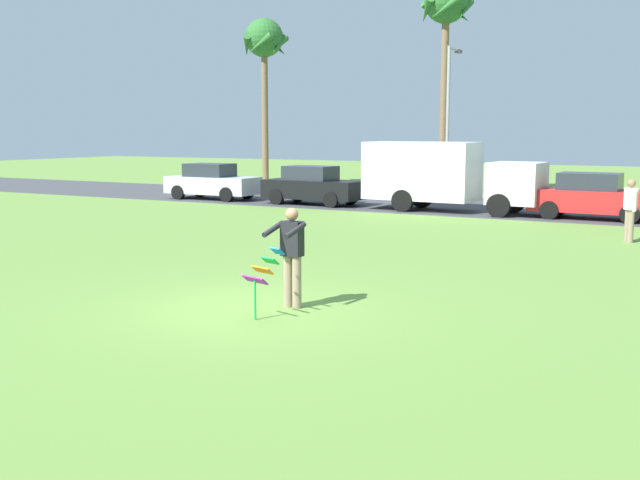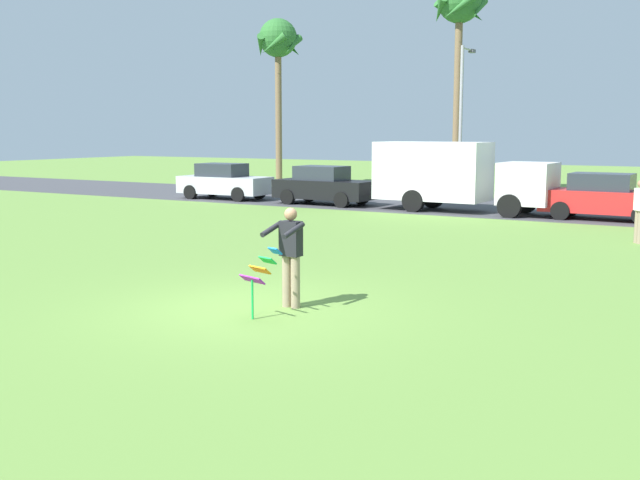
{
  "view_description": "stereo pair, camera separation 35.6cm",
  "coord_description": "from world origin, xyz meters",
  "px_view_note": "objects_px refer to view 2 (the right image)",
  "views": [
    {
      "loc": [
        6.99,
        -10.52,
        3.01
      ],
      "look_at": [
        0.54,
        1.42,
        1.05
      ],
      "focal_mm": 42.21,
      "sensor_mm": 36.0,
      "label": 1
    },
    {
      "loc": [
        7.3,
        -10.34,
        3.01
      ],
      "look_at": [
        0.54,
        1.42,
        1.05
      ],
      "focal_mm": 42.21,
      "sensor_mm": 36.0,
      "label": 2
    }
  ],
  "objects_px": {
    "parked_car_black": "(324,186)",
    "streetlight_pole": "(462,111)",
    "kite_held": "(260,272)",
    "person_walker_near": "(640,209)",
    "palm_tree_left_near": "(278,46)",
    "palm_tree_right_near": "(459,12)",
    "parked_car_silver": "(224,182)",
    "person_kite_flyer": "(290,253)",
    "parked_truck_white_box": "(453,174)",
    "parked_car_red": "(605,198)"
  },
  "relations": [
    {
      "from": "person_kite_flyer",
      "to": "palm_tree_left_near",
      "type": "xyz_separation_m",
      "value": [
        -16.39,
        24.89,
        6.74
      ]
    },
    {
      "from": "person_kite_flyer",
      "to": "parked_truck_white_box",
      "type": "xyz_separation_m",
      "value": [
        -3.04,
        16.36,
        0.46
      ]
    },
    {
      "from": "palm_tree_left_near",
      "to": "person_walker_near",
      "type": "bearing_deg",
      "value": -33.87
    },
    {
      "from": "parked_car_black",
      "to": "palm_tree_right_near",
      "type": "relative_size",
      "value": 0.42
    },
    {
      "from": "person_kite_flyer",
      "to": "parked_car_silver",
      "type": "xyz_separation_m",
      "value": [
        -13.79,
        16.36,
        -0.18
      ]
    },
    {
      "from": "kite_held",
      "to": "person_walker_near",
      "type": "relative_size",
      "value": 0.65
    },
    {
      "from": "palm_tree_right_near",
      "to": "streetlight_pole",
      "type": "distance_m",
      "value": 4.73
    },
    {
      "from": "palm_tree_left_near",
      "to": "streetlight_pole",
      "type": "bearing_deg",
      "value": -4.9
    },
    {
      "from": "palm_tree_right_near",
      "to": "person_walker_near",
      "type": "relative_size",
      "value": 5.91
    },
    {
      "from": "kite_held",
      "to": "streetlight_pole",
      "type": "distance_m",
      "value": 25.58
    },
    {
      "from": "parked_car_red",
      "to": "palm_tree_left_near",
      "type": "relative_size",
      "value": 0.46
    },
    {
      "from": "parked_car_silver",
      "to": "kite_held",
      "type": "bearing_deg",
      "value": -51.38
    },
    {
      "from": "parked_car_silver",
      "to": "palm_tree_right_near",
      "type": "relative_size",
      "value": 0.41
    },
    {
      "from": "parked_car_black",
      "to": "person_kite_flyer",
      "type": "bearing_deg",
      "value": -62.18
    },
    {
      "from": "parked_truck_white_box",
      "to": "parked_car_black",
      "type": "bearing_deg",
      "value": 179.98
    },
    {
      "from": "parked_car_black",
      "to": "streetlight_pole",
      "type": "xyz_separation_m",
      "value": [
        3.23,
        7.58,
        3.22
      ]
    },
    {
      "from": "parked_truck_white_box",
      "to": "palm_tree_left_near",
      "type": "distance_m",
      "value": 17.04
    },
    {
      "from": "parked_truck_white_box",
      "to": "palm_tree_left_near",
      "type": "xyz_separation_m",
      "value": [
        -13.35,
        8.53,
        6.28
      ]
    },
    {
      "from": "streetlight_pole",
      "to": "person_walker_near",
      "type": "distance_m",
      "value": 16.36
    },
    {
      "from": "parked_car_red",
      "to": "palm_tree_right_near",
      "type": "distance_m",
      "value": 14.1
    },
    {
      "from": "palm_tree_right_near",
      "to": "parked_car_black",
      "type": "bearing_deg",
      "value": -108.47
    },
    {
      "from": "streetlight_pole",
      "to": "person_kite_flyer",
      "type": "bearing_deg",
      "value": -77.27
    },
    {
      "from": "parked_car_silver",
      "to": "streetlight_pole",
      "type": "height_order",
      "value": "streetlight_pole"
    },
    {
      "from": "parked_car_red",
      "to": "parked_car_black",
      "type": "bearing_deg",
      "value": 180.0
    },
    {
      "from": "kite_held",
      "to": "person_walker_near",
      "type": "distance_m",
      "value": 12.65
    },
    {
      "from": "person_kite_flyer",
      "to": "kite_held",
      "type": "distance_m",
      "value": 0.87
    },
    {
      "from": "streetlight_pole",
      "to": "parked_car_black",
      "type": "bearing_deg",
      "value": -113.04
    },
    {
      "from": "person_kite_flyer",
      "to": "streetlight_pole",
      "type": "relative_size",
      "value": 0.25
    },
    {
      "from": "person_walker_near",
      "to": "parked_truck_white_box",
      "type": "bearing_deg",
      "value": 143.85
    },
    {
      "from": "kite_held",
      "to": "parked_car_silver",
      "type": "bearing_deg",
      "value": 128.62
    },
    {
      "from": "person_kite_flyer",
      "to": "palm_tree_right_near",
      "type": "bearing_deg",
      "value": 103.48
    },
    {
      "from": "kite_held",
      "to": "palm_tree_left_near",
      "type": "bearing_deg",
      "value": 122.43
    },
    {
      "from": "palm_tree_left_near",
      "to": "streetlight_pole",
      "type": "distance_m",
      "value": 11.63
    },
    {
      "from": "parked_car_silver",
      "to": "person_kite_flyer",
      "type": "bearing_deg",
      "value": -49.86
    },
    {
      "from": "palm_tree_right_near",
      "to": "palm_tree_left_near",
      "type": "bearing_deg",
      "value": 178.28
    },
    {
      "from": "parked_car_silver",
      "to": "streetlight_pole",
      "type": "relative_size",
      "value": 0.6
    },
    {
      "from": "palm_tree_right_near",
      "to": "parked_car_silver",
      "type": "bearing_deg",
      "value": -133.9
    },
    {
      "from": "palm_tree_left_near",
      "to": "palm_tree_right_near",
      "type": "xyz_separation_m",
      "value": [
        10.5,
        -0.32,
        0.97
      ]
    },
    {
      "from": "person_kite_flyer",
      "to": "streetlight_pole",
      "type": "xyz_separation_m",
      "value": [
        -5.41,
        23.95,
        3.05
      ]
    },
    {
      "from": "person_kite_flyer",
      "to": "kite_held",
      "type": "xyz_separation_m",
      "value": [
        -0.04,
        -0.85,
        -0.19
      ]
    },
    {
      "from": "parked_truck_white_box",
      "to": "palm_tree_right_near",
      "type": "height_order",
      "value": "palm_tree_right_near"
    },
    {
      "from": "kite_held",
      "to": "palm_tree_left_near",
      "type": "xyz_separation_m",
      "value": [
        -16.35,
        25.74,
        6.94
      ]
    },
    {
      "from": "parked_truck_white_box",
      "to": "streetlight_pole",
      "type": "bearing_deg",
      "value": 107.3
    },
    {
      "from": "parked_truck_white_box",
      "to": "parked_car_red",
      "type": "distance_m",
      "value": 5.51
    },
    {
      "from": "parked_car_red",
      "to": "person_walker_near",
      "type": "distance_m",
      "value": 5.58
    },
    {
      "from": "parked_car_silver",
      "to": "palm_tree_right_near",
      "type": "xyz_separation_m",
      "value": [
        7.9,
        8.21,
        7.88
      ]
    },
    {
      "from": "parked_car_red",
      "to": "streetlight_pole",
      "type": "relative_size",
      "value": 0.61
    },
    {
      "from": "parked_truck_white_box",
      "to": "palm_tree_left_near",
      "type": "bearing_deg",
      "value": 147.42
    },
    {
      "from": "palm_tree_left_near",
      "to": "person_walker_near",
      "type": "height_order",
      "value": "palm_tree_left_near"
    },
    {
      "from": "parked_car_black",
      "to": "palm_tree_right_near",
      "type": "xyz_separation_m",
      "value": [
        2.74,
        8.21,
        7.88
      ]
    }
  ]
}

